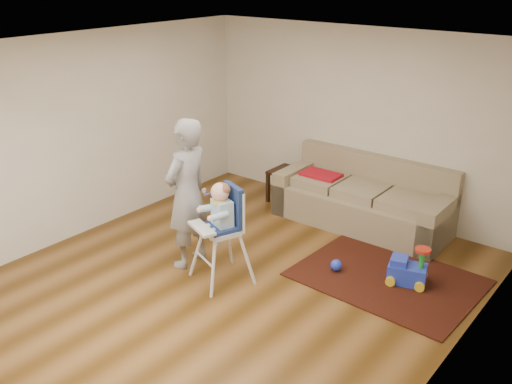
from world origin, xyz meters
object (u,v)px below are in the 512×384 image
Objects in this scene: sofa at (363,194)px; high_chair at (221,234)px; side_table at (288,186)px; ride_on_toy at (408,264)px; adult at (187,194)px; toy_ball at (336,265)px.

sofa is 1.99× the size of high_chair.
ride_on_toy is (2.54, -1.17, 0.00)m from side_table.
adult is at bearing -85.22° from side_table.
high_chair is (-1.75, -1.27, 0.34)m from ride_on_toy.
sofa is 1.50m from toy_ball.
high_chair reaches higher than ride_on_toy.
ride_on_toy is at bearing 57.20° from high_chair.
high_chair is at bearing -72.20° from side_table.
adult reaches higher than ride_on_toy.
side_table is 3.55× the size of toy_ball.
toy_ball is (0.42, -1.39, -0.39)m from sofa.
high_chair is (0.78, -2.44, 0.34)m from side_table.
ride_on_toy is at bearing 19.23° from toy_ball.
side_table is 2.79m from ride_on_toy.
adult reaches higher than sofa.
side_table is 1.07× the size of ride_on_toy.
side_table is 0.41× the size of high_chair.
adult is (-0.58, 0.05, 0.33)m from high_chair.
adult reaches higher than toy_ball.
toy_ball is 0.08× the size of adult.
ride_on_toy reaches higher than toy_ball.
toy_ball is at bearing -177.61° from ride_on_toy.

